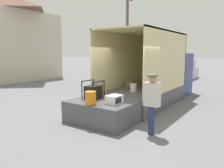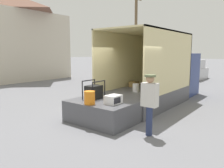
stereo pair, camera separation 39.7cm
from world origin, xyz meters
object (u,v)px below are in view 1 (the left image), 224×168
Objects in this scene: portable_generator at (94,92)px; utility_pole at (127,33)px; microwave at (114,99)px; pickup_truck_silver at (180,72)px; box_truck at (158,79)px; orange_bucket at (91,98)px; worker_person at (152,98)px.

utility_pole is (13.93, 6.92, 3.32)m from portable_generator.
utility_pole is at bearing 26.42° from portable_generator.
pickup_truck_silver reaches higher than microwave.
box_truck is at bearing -5.95° from portable_generator.
portable_generator reaches higher than microwave.
microwave is 1.03m from portable_generator.
box_truck is 12.45m from utility_pole.
box_truck is 15.67× the size of orange_bucket.
box_truck is at bearing -169.96° from pickup_truck_silver.
box_truck reaches higher than pickup_truck_silver.
orange_bucket is (-5.18, -0.00, -0.05)m from box_truck.
orange_bucket is at bearing -146.89° from portable_generator.
microwave is 13.30m from pickup_truck_silver.
pickup_truck_silver reaches higher than orange_bucket.
utility_pole is at bearing 37.98° from box_truck.
portable_generator is 0.08× the size of utility_pole.
pickup_truck_silver is at bearing 4.56° from portable_generator.
worker_person is (-0.25, -2.28, 0.10)m from portable_generator.
microwave is 0.30× the size of worker_person.
orange_bucket is (-0.50, 0.54, 0.07)m from microwave.
worker_person reaches higher than pickup_truck_silver.
orange_bucket is at bearing 104.48° from worker_person.
utility_pole is (1.00, 5.89, 3.59)m from pickup_truck_silver.
pickup_truck_silver is at bearing 10.04° from box_truck.
portable_generator is (0.22, 1.01, 0.10)m from microwave.
worker_person is 0.31× the size of pickup_truck_silver.
portable_generator is at bearing 77.92° from microwave.
portable_generator is 15.90m from utility_pole.
utility_pole is at bearing 29.27° from microwave.
utility_pole reaches higher than portable_generator.
pickup_truck_silver is 0.67× the size of utility_pole.
box_truck reaches higher than microwave.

